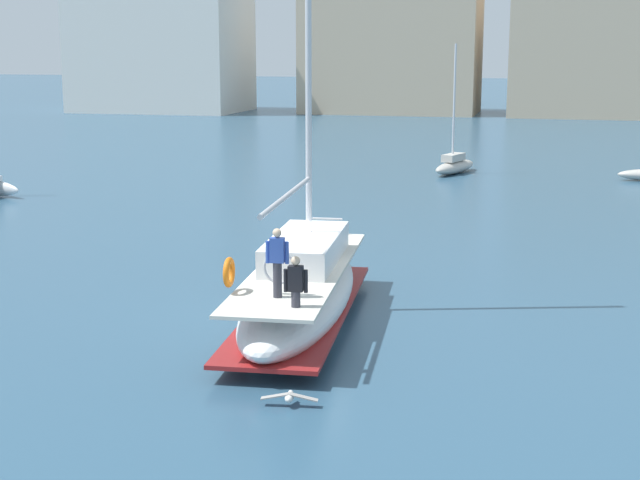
{
  "coord_description": "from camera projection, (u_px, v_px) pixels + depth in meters",
  "views": [
    {
      "loc": [
        6.27,
        -22.43,
        6.96
      ],
      "look_at": [
        0.19,
        1.77,
        1.8
      ],
      "focal_mm": 52.36,
      "sensor_mm": 36.0,
      "label": 1
    }
  ],
  "objects": [
    {
      "name": "ground_plane",
      "position": [
        296.0,
        321.0,
        24.21
      ],
      "size": [
        400.0,
        400.0,
        0.0
      ],
      "primitive_type": "plane",
      "color": "#2D516B"
    },
    {
      "name": "seagull",
      "position": [
        289.0,
        397.0,
        18.41
      ],
      "size": [
        1.15,
        0.48,
        0.17
      ],
      "color": "silver",
      "rests_on": "ground"
    },
    {
      "name": "moored_sloop_far",
      "position": [
        455.0,
        164.0,
        52.46
      ],
      "size": [
        2.42,
        4.58,
        7.18
      ],
      "color": "#B7B2A8",
      "rests_on": "ground"
    },
    {
      "name": "main_sailboat",
      "position": [
        301.0,
        288.0,
        23.84
      ],
      "size": [
        3.22,
        9.77,
        14.15
      ],
      "color": "white",
      "rests_on": "ground"
    },
    {
      "name": "waterfront_buildings",
      "position": [
        456.0,
        39.0,
        98.07
      ],
      "size": [
        87.9,
        18.83,
        18.21
      ],
      "color": "silver",
      "rests_on": "ground"
    }
  ]
}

